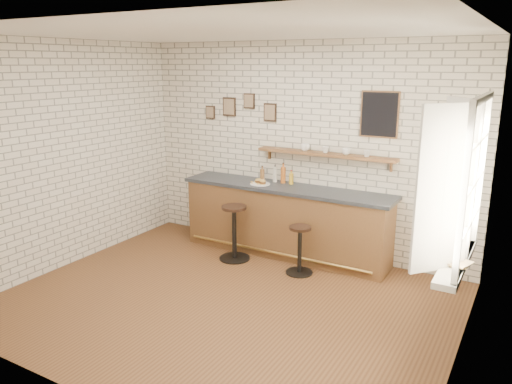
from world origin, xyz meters
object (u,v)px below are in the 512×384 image
bitters_bottle_brown (262,174)px  bitters_bottle_amber (283,175)px  bitters_bottle_white (275,175)px  book_lower (452,262)px  bar_counter (285,220)px  shelf_cup_b (325,150)px  condiment_bottle_yellow (291,178)px  shelf_cup_c (346,151)px  ciabatta_sandwich (261,181)px  book_upper (452,261)px  bar_stool_right (300,248)px  shelf_cup_a (305,147)px  sandwich_plate (260,184)px  bar_stool_left (234,231)px  shelf_cup_d (367,153)px

bitters_bottle_brown → bitters_bottle_amber: 0.35m
bitters_bottle_white → book_lower: (2.73, -1.72, -0.17)m
bar_counter → shelf_cup_b: size_ratio=32.87×
condiment_bottle_yellow → bitters_bottle_brown: bearing=180.0°
bitters_bottle_white → shelf_cup_c: size_ratio=2.12×
bar_counter → book_lower: (2.47, -1.56, 0.43)m
bitters_bottle_amber → shelf_cup_b: shelf_cup_b is taller
shelf_cup_c → book_lower: 2.51m
ciabatta_sandwich → book_upper: size_ratio=0.95×
bar_stool_right → shelf_cup_b: 1.40m
shelf_cup_a → sandwich_plate: bearing=-175.4°
bar_stool_left → shelf_cup_c: size_ratio=6.79×
book_lower → ciabatta_sandwich: bearing=158.4°
shelf_cup_b → sandwich_plate: bearing=157.6°
bar_stool_right → condiment_bottle_yellow: bearing=124.7°
condiment_bottle_yellow → shelf_cup_b: (0.49, 0.04, 0.45)m
ciabatta_sandwich → book_lower: (2.83, -1.48, -0.11)m
book_lower → book_upper: (0.00, -0.01, 0.02)m
bitters_bottle_amber → book_lower: bearing=-33.6°
bar_counter → bitters_bottle_white: size_ratio=12.72×
shelf_cup_a → shelf_cup_b: shelf_cup_a is taller
ciabatta_sandwich → bar_stool_left: (-0.16, -0.46, -0.64)m
sandwich_plate → bitters_bottle_white: bitters_bottle_white is taller
sandwich_plate → shelf_cup_b: size_ratio=2.97×
ciabatta_sandwich → shelf_cup_c: shelf_cup_c is taller
shelf_cup_a → book_upper: shelf_cup_a is taller
sandwich_plate → bar_stool_right: sandwich_plate is taller
condiment_bottle_yellow → bitters_bottle_amber: bearing=180.0°
shelf_cup_c → book_lower: bearing=-124.3°
sandwich_plate → shelf_cup_a: size_ratio=2.25×
bar_stool_right → bitters_bottle_white: bearing=137.1°
sandwich_plate → shelf_cup_b: 1.05m
bar_counter → sandwich_plate: bearing=-168.2°
shelf_cup_b → book_lower: shelf_cup_b is taller
bar_counter → shelf_cup_b: (0.49, 0.20, 1.04)m
bitters_bottle_amber → shelf_cup_c: (0.92, 0.04, 0.41)m
ciabatta_sandwich → bitters_bottle_white: bitters_bottle_white is taller
condiment_bottle_yellow → shelf_cup_b: bearing=4.8°
bar_stool_left → book_lower: (3.00, -1.03, 0.52)m
ciabatta_sandwich → book_lower: ciabatta_sandwich is taller
bitters_bottle_amber → shelf_cup_b: (0.62, 0.04, 0.41)m
bitters_bottle_brown → shelf_cup_b: size_ratio=2.31×
bitters_bottle_white → shelf_cup_c: (1.05, 0.04, 0.44)m
bar_counter → condiment_bottle_yellow: bearing=88.3°
condiment_bottle_yellow → bar_stool_left: condiment_bottle_yellow is taller
bitters_bottle_brown → ciabatta_sandwich: bearing=-65.7°
sandwich_plate → bitters_bottle_brown: size_ratio=1.29×
bar_stool_right → shelf_cup_d: bearing=50.3°
bar_counter → bar_stool_right: (0.48, -0.52, -0.16)m
sandwich_plate → book_upper: sandwich_plate is taller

